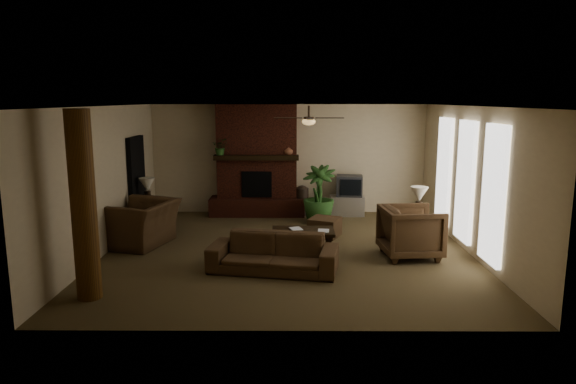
{
  "coord_description": "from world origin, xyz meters",
  "views": [
    {
      "loc": [
        0.05,
        -9.61,
        2.93
      ],
      "look_at": [
        0.0,
        0.4,
        1.1
      ],
      "focal_mm": 31.84,
      "sensor_mm": 36.0,
      "label": 1
    }
  ],
  "objects_px": {
    "side_table_left": "(148,219)",
    "log_column": "(84,206)",
    "sofa": "(273,247)",
    "floor_plant": "(319,207)",
    "side_table_right": "(418,231)",
    "armchair_right": "(411,229)",
    "lamp_left": "(147,187)",
    "ottoman": "(325,227)",
    "armchair_left": "(140,216)",
    "tv_stand": "(347,205)",
    "floor_vase": "(302,198)",
    "lamp_right": "(419,197)",
    "coffee_table": "(303,233)"
  },
  "relations": [
    {
      "from": "side_table_left",
      "to": "side_table_right",
      "type": "bearing_deg",
      "value": -10.41
    },
    {
      "from": "ottoman",
      "to": "log_column",
      "type": "bearing_deg",
      "value": -136.86
    },
    {
      "from": "log_column",
      "to": "armchair_left",
      "type": "distance_m",
      "value": 2.94
    },
    {
      "from": "log_column",
      "to": "lamp_right",
      "type": "xyz_separation_m",
      "value": [
        5.58,
        2.85,
        -0.4
      ]
    },
    {
      "from": "armchair_left",
      "to": "side_table_right",
      "type": "height_order",
      "value": "armchair_left"
    },
    {
      "from": "floor_plant",
      "to": "side_table_left",
      "type": "xyz_separation_m",
      "value": [
        -3.87,
        -0.78,
        -0.11
      ]
    },
    {
      "from": "armchair_left",
      "to": "ottoman",
      "type": "xyz_separation_m",
      "value": [
        3.79,
        0.68,
        -0.4
      ]
    },
    {
      "from": "ottoman",
      "to": "tv_stand",
      "type": "height_order",
      "value": "tv_stand"
    },
    {
      "from": "armchair_right",
      "to": "ottoman",
      "type": "bearing_deg",
      "value": 40.46
    },
    {
      "from": "lamp_left",
      "to": "side_table_left",
      "type": "bearing_deg",
      "value": -90.0
    },
    {
      "from": "armchair_left",
      "to": "ottoman",
      "type": "relative_size",
      "value": 2.3
    },
    {
      "from": "sofa",
      "to": "ottoman",
      "type": "xyz_separation_m",
      "value": [
        1.04,
        2.29,
        -0.23
      ]
    },
    {
      "from": "ottoman",
      "to": "side_table_left",
      "type": "relative_size",
      "value": 1.09
    },
    {
      "from": "log_column",
      "to": "ottoman",
      "type": "distance_m",
      "value": 5.27
    },
    {
      "from": "tv_stand",
      "to": "floor_plant",
      "type": "height_order",
      "value": "floor_plant"
    },
    {
      "from": "ottoman",
      "to": "lamp_right",
      "type": "bearing_deg",
      "value": -19.58
    },
    {
      "from": "log_column",
      "to": "tv_stand",
      "type": "relative_size",
      "value": 3.29
    },
    {
      "from": "log_column",
      "to": "lamp_left",
      "type": "relative_size",
      "value": 4.31
    },
    {
      "from": "sofa",
      "to": "side_table_left",
      "type": "distance_m",
      "value": 3.98
    },
    {
      "from": "side_table_right",
      "to": "lamp_right",
      "type": "distance_m",
      "value": 0.73
    },
    {
      "from": "coffee_table",
      "to": "side_table_right",
      "type": "relative_size",
      "value": 2.18
    },
    {
      "from": "log_column",
      "to": "side_table_left",
      "type": "relative_size",
      "value": 5.09
    },
    {
      "from": "lamp_left",
      "to": "armchair_right",
      "type": "bearing_deg",
      "value": -19.59
    },
    {
      "from": "armchair_left",
      "to": "armchair_right",
      "type": "bearing_deg",
      "value": 97.48
    },
    {
      "from": "side_table_left",
      "to": "lamp_right",
      "type": "xyz_separation_m",
      "value": [
        5.78,
        -1.08,
        0.73
      ]
    },
    {
      "from": "ottoman",
      "to": "floor_plant",
      "type": "distance_m",
      "value": 1.22
    },
    {
      "from": "coffee_table",
      "to": "tv_stand",
      "type": "relative_size",
      "value": 1.41
    },
    {
      "from": "log_column",
      "to": "floor_plant",
      "type": "height_order",
      "value": "log_column"
    },
    {
      "from": "tv_stand",
      "to": "floor_vase",
      "type": "height_order",
      "value": "floor_vase"
    },
    {
      "from": "side_table_left",
      "to": "floor_vase",
      "type": "bearing_deg",
      "value": 24.89
    },
    {
      "from": "floor_plant",
      "to": "side_table_right",
      "type": "bearing_deg",
      "value": -43.68
    },
    {
      "from": "log_column",
      "to": "armchair_right",
      "type": "xyz_separation_m",
      "value": [
        5.25,
        2.04,
        -0.87
      ]
    },
    {
      "from": "log_column",
      "to": "coffee_table",
      "type": "height_order",
      "value": "log_column"
    },
    {
      "from": "lamp_left",
      "to": "floor_vase",
      "type": "bearing_deg",
      "value": 24.18
    },
    {
      "from": "side_table_left",
      "to": "log_column",
      "type": "bearing_deg",
      "value": -87.09
    },
    {
      "from": "armchair_right",
      "to": "lamp_left",
      "type": "bearing_deg",
      "value": 64.93
    },
    {
      "from": "tv_stand",
      "to": "side_table_left",
      "type": "relative_size",
      "value": 1.55
    },
    {
      "from": "armchair_left",
      "to": "floor_vase",
      "type": "distance_m",
      "value": 4.31
    },
    {
      "from": "armchair_right",
      "to": "lamp_left",
      "type": "relative_size",
      "value": 1.63
    },
    {
      "from": "log_column",
      "to": "coffee_table",
      "type": "bearing_deg",
      "value": 36.2
    },
    {
      "from": "armchair_right",
      "to": "lamp_right",
      "type": "bearing_deg",
      "value": -27.73
    },
    {
      "from": "side_table_left",
      "to": "lamp_left",
      "type": "xyz_separation_m",
      "value": [
        0.0,
        0.05,
        0.73
      ]
    },
    {
      "from": "lamp_left",
      "to": "lamp_right",
      "type": "bearing_deg",
      "value": -11.08
    },
    {
      "from": "lamp_left",
      "to": "side_table_right",
      "type": "relative_size",
      "value": 1.18
    },
    {
      "from": "armchair_right",
      "to": "coffee_table",
      "type": "distance_m",
      "value": 2.04
    },
    {
      "from": "armchair_left",
      "to": "floor_vase",
      "type": "xyz_separation_m",
      "value": [
        3.34,
        2.73,
        -0.17
      ]
    },
    {
      "from": "armchair_right",
      "to": "tv_stand",
      "type": "relative_size",
      "value": 1.25
    },
    {
      "from": "armchair_right",
      "to": "side_table_right",
      "type": "bearing_deg",
      "value": -28.53
    },
    {
      "from": "side_table_left",
      "to": "side_table_right",
      "type": "distance_m",
      "value": 5.9
    },
    {
      "from": "tv_stand",
      "to": "lamp_right",
      "type": "relative_size",
      "value": 1.31
    }
  ]
}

